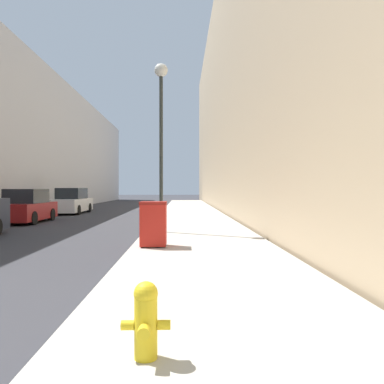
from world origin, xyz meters
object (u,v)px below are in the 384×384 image
(lamppost, at_px, (161,118))
(parked_sedan_far, at_px, (72,202))
(trash_bin, at_px, (153,223))
(parked_sedan_near, at_px, (27,207))
(fire_hydrant, at_px, (146,318))

(lamppost, xyz_separation_m, parked_sedan_far, (-6.80, 12.33, -3.45))
(trash_bin, height_order, parked_sedan_near, parked_sedan_near)
(fire_hydrant, xyz_separation_m, parked_sedan_far, (-7.22, 22.39, 0.28))
(lamppost, height_order, parked_sedan_near, lamppost)
(parked_sedan_near, xyz_separation_m, parked_sedan_far, (0.22, 6.91, 0.03))
(trash_bin, height_order, lamppost, lamppost)
(lamppost, bearing_deg, parked_sedan_near, 142.35)
(fire_hydrant, relative_size, parked_sedan_near, 0.17)
(trash_bin, xyz_separation_m, parked_sedan_near, (-7.01, 8.79, 0.00))
(trash_bin, distance_m, parked_sedan_far, 17.11)
(fire_hydrant, height_order, lamppost, lamppost)
(parked_sedan_near, bearing_deg, lamppost, -37.65)
(trash_bin, relative_size, parked_sedan_far, 0.25)
(lamppost, distance_m, parked_sedan_far, 14.50)
(trash_bin, relative_size, parked_sedan_near, 0.29)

